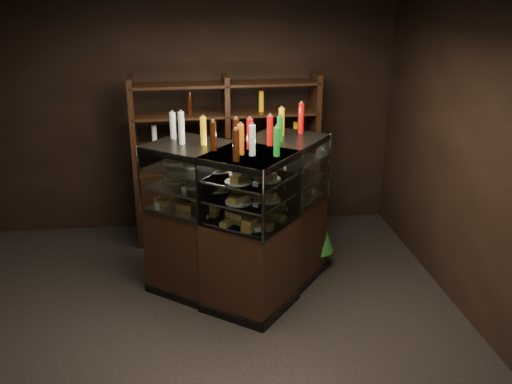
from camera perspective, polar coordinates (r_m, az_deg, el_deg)
ground at (r=5.40m, az=-5.42°, el=-13.54°), size 5.00×5.00×0.00m
room_shell at (r=4.62m, az=-6.21°, el=6.95°), size 5.02×5.02×3.01m
display_case at (r=5.71m, az=-1.21°, el=-5.47°), size 1.97×1.57×1.56m
food_display at (r=5.45m, az=-1.25°, el=0.94°), size 1.52×1.13×0.47m
bottles_top at (r=5.31m, az=-1.31°, el=6.01°), size 1.34×0.99×0.30m
potted_conifer at (r=6.28m, az=6.01°, el=-3.31°), size 0.41×0.41×0.87m
back_shelving at (r=6.98m, az=-2.88°, el=0.23°), size 2.22×0.52×2.00m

